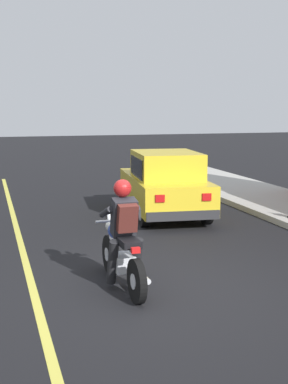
% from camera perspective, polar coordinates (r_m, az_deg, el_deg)
% --- Properties ---
extents(ground_plane, '(80.00, 80.00, 0.00)m').
position_cam_1_polar(ground_plane, '(7.91, 1.92, -10.47)').
color(ground_plane, black).
extents(lane_stripe, '(0.12, 19.80, 0.01)m').
position_cam_1_polar(lane_stripe, '(10.43, -12.91, -5.80)').
color(lane_stripe, '#D1C64C').
rests_on(lane_stripe, ground).
extents(motorcycle_with_rider, '(0.56, 2.02, 1.62)m').
position_cam_1_polar(motorcycle_with_rider, '(7.86, -2.30, -5.44)').
color(motorcycle_with_rider, black).
rests_on(motorcycle_with_rider, ground).
extents(car_hatchback, '(2.01, 3.93, 1.57)m').
position_cam_1_polar(car_hatchback, '(13.01, 2.23, 0.83)').
color(car_hatchback, black).
rests_on(car_hatchback, ground).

